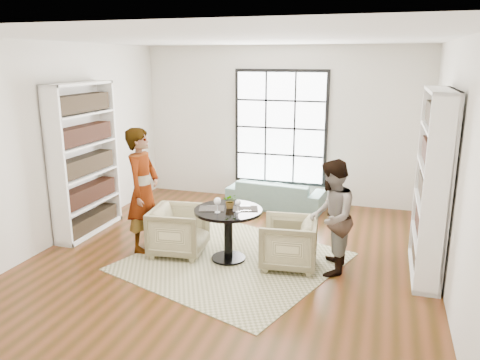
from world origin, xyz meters
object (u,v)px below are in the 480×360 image
(flower_centerpiece, at_px, (230,201))
(person_right, at_px, (331,217))
(sofa, at_px, (276,194))
(wine_glass_left, at_px, (217,202))
(armchair_left, at_px, (179,230))
(person_left, at_px, (143,190))
(wine_glass_right, at_px, (238,203))
(armchair_right, at_px, (288,243))
(pedestal_table, at_px, (228,223))

(flower_centerpiece, bearing_deg, person_right, -0.38)
(sofa, height_order, wine_glass_left, wine_glass_left)
(armchair_left, xyz_separation_m, person_right, (2.15, 0.04, 0.41))
(person_left, bearing_deg, armchair_left, -93.52)
(person_right, bearing_deg, wine_glass_right, -84.92)
(wine_glass_left, relative_size, flower_centerpiece, 1.01)
(armchair_right, xyz_separation_m, flower_centerpiece, (-0.83, 0.01, 0.51))
(armchair_left, xyz_separation_m, person_left, (-0.55, 0.00, 0.56))
(wine_glass_right, bearing_deg, armchair_left, 174.16)
(person_left, bearing_deg, wine_glass_left, -102.51)
(pedestal_table, distance_m, person_right, 1.41)
(armchair_left, height_order, wine_glass_right, wine_glass_right)
(armchair_left, bearing_deg, wine_glass_left, -112.44)
(sofa, bearing_deg, armchair_left, 76.93)
(sofa, distance_m, armchair_left, 2.67)
(sofa, xyz_separation_m, armchair_right, (0.75, -2.49, 0.07))
(person_right, bearing_deg, flower_centerpiece, -91.34)
(flower_centerpiece, bearing_deg, wine_glass_left, -113.67)
(pedestal_table, relative_size, armchair_right, 1.26)
(person_left, xyz_separation_m, person_right, (2.70, 0.04, -0.15))
(person_right, xyz_separation_m, flower_centerpiece, (-1.38, 0.01, 0.09))
(pedestal_table, height_order, armchair_right, pedestal_table)
(armchair_right, distance_m, person_left, 2.22)
(sofa, height_order, person_left, person_left)
(person_left, relative_size, wine_glass_left, 8.53)
(sofa, relative_size, person_left, 1.00)
(wine_glass_left, xyz_separation_m, flower_centerpiece, (0.10, 0.24, -0.05))
(sofa, bearing_deg, wine_glass_right, 97.07)
(sofa, xyz_separation_m, wine_glass_right, (0.08, -2.62, 0.61))
(armchair_right, bearing_deg, pedestal_table, -92.76)
(armchair_right, relative_size, person_left, 0.41)
(armchair_right, distance_m, flower_centerpiece, 0.97)
(armchair_right, xyz_separation_m, person_left, (-2.15, -0.04, 0.57))
(armchair_left, xyz_separation_m, wine_glass_left, (0.66, -0.19, 0.55))
(armchair_right, height_order, wine_glass_left, wine_glass_left)
(wine_glass_left, distance_m, flower_centerpiece, 0.26)
(sofa, relative_size, person_right, 1.19)
(pedestal_table, xyz_separation_m, armchair_right, (0.84, 0.05, -0.20))
(person_left, height_order, wine_glass_right, person_left)
(flower_centerpiece, bearing_deg, person_left, -178.07)
(person_left, distance_m, person_right, 2.70)
(sofa, distance_m, flower_centerpiece, 2.55)
(armchair_left, distance_m, flower_centerpiece, 0.92)
(person_right, distance_m, flower_centerpiece, 1.38)
(person_left, distance_m, wine_glass_left, 1.23)
(person_right, xyz_separation_m, wine_glass_right, (-1.23, -0.13, 0.12))
(pedestal_table, distance_m, sofa, 2.56)
(person_left, relative_size, wine_glass_right, 10.26)
(wine_glass_left, bearing_deg, person_left, 171.02)
(sofa, distance_m, person_left, 2.96)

